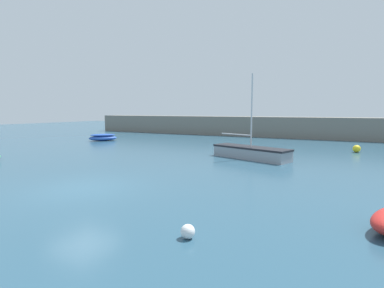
{
  "coord_description": "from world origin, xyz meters",
  "views": [
    {
      "loc": [
        9.51,
        -8.5,
        3.17
      ],
      "look_at": [
        -0.51,
        10.59,
        0.74
      ],
      "focal_mm": 28.0,
      "sensor_mm": 36.0,
      "label": 1
    }
  ],
  "objects_px": {
    "sailboat_tall_mast": "(251,152)",
    "rowboat_with_red_cover": "(103,137)",
    "mooring_buoy_white": "(188,231)",
    "mooring_buoy_yellow": "(357,149)"
  },
  "relations": [
    {
      "from": "mooring_buoy_yellow",
      "to": "sailboat_tall_mast",
      "type": "bearing_deg",
      "value": -133.44
    },
    {
      "from": "mooring_buoy_yellow",
      "to": "rowboat_with_red_cover",
      "type": "bearing_deg",
      "value": -174.2
    },
    {
      "from": "mooring_buoy_white",
      "to": "sailboat_tall_mast",
      "type": "bearing_deg",
      "value": 99.89
    },
    {
      "from": "sailboat_tall_mast",
      "to": "mooring_buoy_white",
      "type": "bearing_deg",
      "value": -61.33
    },
    {
      "from": "mooring_buoy_yellow",
      "to": "mooring_buoy_white",
      "type": "xyz_separation_m",
      "value": [
        -4.02,
        -19.44,
        -0.1
      ]
    },
    {
      "from": "sailboat_tall_mast",
      "to": "rowboat_with_red_cover",
      "type": "relative_size",
      "value": 1.85
    },
    {
      "from": "sailboat_tall_mast",
      "to": "rowboat_with_red_cover",
      "type": "bearing_deg",
      "value": -175.06
    },
    {
      "from": "rowboat_with_red_cover",
      "to": "mooring_buoy_white",
      "type": "relative_size",
      "value": 8.3
    },
    {
      "from": "rowboat_with_red_cover",
      "to": "mooring_buoy_white",
      "type": "xyz_separation_m",
      "value": [
        19.4,
        -17.06,
        -0.18
      ]
    },
    {
      "from": "mooring_buoy_yellow",
      "to": "mooring_buoy_white",
      "type": "bearing_deg",
      "value": -101.69
    }
  ]
}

